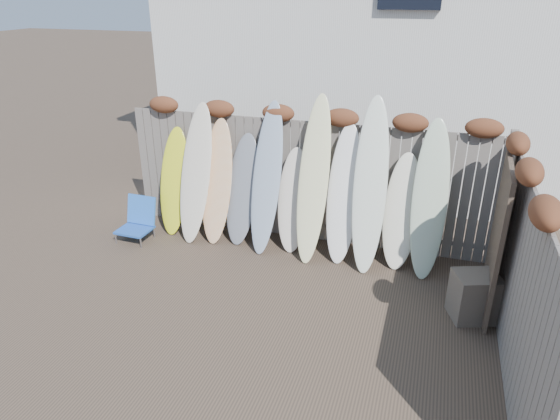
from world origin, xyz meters
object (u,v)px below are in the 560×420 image
(beach_chair, at_px, (138,220))
(surfboard_0, at_px, (174,181))
(wooden_crate, at_px, (474,296))
(lattice_panel, at_px, (497,240))

(beach_chair, distance_m, surfboard_0, 0.88)
(wooden_crate, bearing_deg, lattice_panel, 61.48)
(beach_chair, bearing_deg, wooden_crate, -7.13)
(wooden_crate, relative_size, surfboard_0, 0.34)
(beach_chair, bearing_deg, lattice_panel, -3.60)
(wooden_crate, height_order, lattice_panel, lattice_panel)
(beach_chair, xyz_separation_m, lattice_panel, (5.46, -0.34, 0.66))
(beach_chair, height_order, surfboard_0, surfboard_0)
(wooden_crate, distance_m, surfboard_0, 5.00)
(lattice_panel, bearing_deg, surfboard_0, 173.12)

